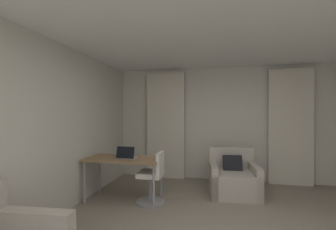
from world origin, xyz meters
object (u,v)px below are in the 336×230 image
(armchair, at_px, (233,179))
(desk_chair, at_px, (153,181))
(desk, at_px, (124,161))
(laptop, at_px, (127,156))

(armchair, bearing_deg, desk_chair, -150.91)
(desk, xyz_separation_m, desk_chair, (0.54, -0.05, -0.30))
(armchair, bearing_deg, desk, -159.55)
(armchair, relative_size, laptop, 2.88)
(desk, distance_m, laptop, 0.15)
(armchair, bearing_deg, laptop, -157.14)
(desk_chair, bearing_deg, desk, 174.46)
(armchair, distance_m, desk_chair, 1.58)
(armchair, distance_m, desk, 2.09)
(desk, height_order, desk_chair, desk_chair)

